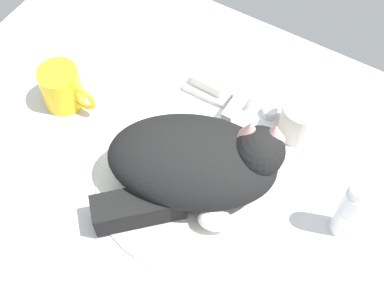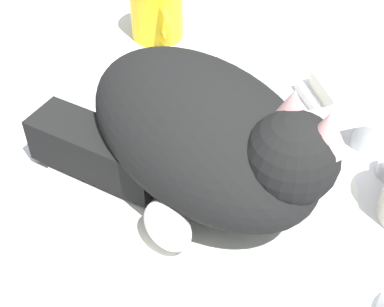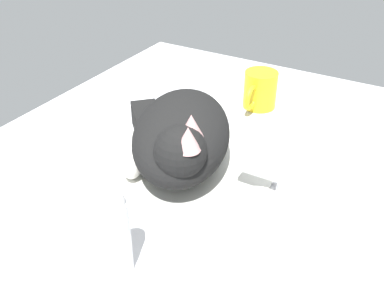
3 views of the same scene
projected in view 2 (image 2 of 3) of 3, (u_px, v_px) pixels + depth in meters
The scene contains 7 objects.
ground_plane at pixel (200, 189), 59.79cm from camera, with size 110.00×82.50×3.00cm, color silver.
sink_basin at pixel (200, 177), 58.43cm from camera, with size 33.40×33.40×0.93cm, color silver.
faucet at pixel (360, 129), 60.75cm from camera, with size 12.70×10.34×6.05cm.
cat at pixel (203, 136), 53.16cm from camera, with size 32.39×30.39×14.91cm.
coffee_mug at pixel (157, 10), 76.95cm from camera, with size 11.54×7.48×8.43cm.
soap_dish at pixel (333, 101), 67.74cm from camera, with size 9.00×6.40×1.20cm, color white.
soap_bar at pixel (335, 90), 66.53cm from camera, with size 6.64×4.01×2.28cm, color white.
Camera 2 is at (38.66, -12.24, 42.62)cm, focal length 50.90 mm.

